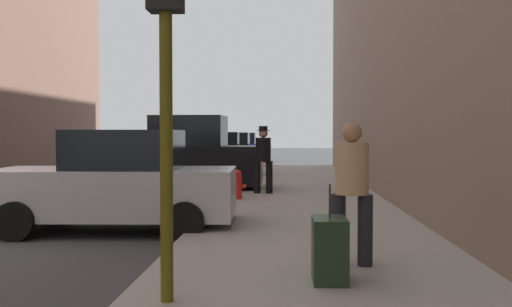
{
  "coord_description": "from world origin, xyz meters",
  "views": [
    {
      "loc": [
        5.61,
        -9.02,
        1.72
      ],
      "look_at": [
        4.79,
        6.73,
        1.18
      ],
      "focal_mm": 40.0,
      "sensor_mm": 36.0,
      "label": 1
    }
  ],
  "objects_px": {
    "parked_gray_coupe": "(211,156)",
    "traffic_light": "(166,22)",
    "fire_hydrant": "(237,185)",
    "pedestrian_in_tan_coat": "(352,186)",
    "parked_black_suv": "(184,157)",
    "rolling_suitcase": "(330,250)",
    "pedestrian_with_fedora": "(263,156)",
    "parked_red_hatchback": "(227,151)",
    "parked_silver_sedan": "(117,183)",
    "parked_blue_sedan": "(238,148)"
  },
  "relations": [
    {
      "from": "parked_gray_coupe",
      "to": "fire_hydrant",
      "type": "height_order",
      "value": "parked_gray_coupe"
    },
    {
      "from": "parked_black_suv",
      "to": "pedestrian_with_fedora",
      "type": "distance_m",
      "value": 2.8
    },
    {
      "from": "parked_black_suv",
      "to": "pedestrian_with_fedora",
      "type": "height_order",
      "value": "parked_black_suv"
    },
    {
      "from": "parked_blue_sedan",
      "to": "fire_hydrant",
      "type": "xyz_separation_m",
      "value": [
        1.8,
        -21.43,
        -0.35
      ]
    },
    {
      "from": "parked_red_hatchback",
      "to": "pedestrian_with_fedora",
      "type": "bearing_deg",
      "value": -80.25
    },
    {
      "from": "parked_silver_sedan",
      "to": "parked_blue_sedan",
      "type": "height_order",
      "value": "same"
    },
    {
      "from": "parked_blue_sedan",
      "to": "rolling_suitcase",
      "type": "xyz_separation_m",
      "value": [
        3.43,
        -29.06,
        -0.36
      ]
    },
    {
      "from": "fire_hydrant",
      "to": "pedestrian_in_tan_coat",
      "type": "distance_m",
      "value": 7.16
    },
    {
      "from": "parked_red_hatchback",
      "to": "pedestrian_with_fedora",
      "type": "distance_m",
      "value": 14.02
    },
    {
      "from": "pedestrian_in_tan_coat",
      "to": "rolling_suitcase",
      "type": "height_order",
      "value": "pedestrian_in_tan_coat"
    },
    {
      "from": "parked_blue_sedan",
      "to": "pedestrian_with_fedora",
      "type": "height_order",
      "value": "pedestrian_with_fedora"
    },
    {
      "from": "rolling_suitcase",
      "to": "pedestrian_with_fedora",
      "type": "bearing_deg",
      "value": 96.73
    },
    {
      "from": "fire_hydrant",
      "to": "rolling_suitcase",
      "type": "height_order",
      "value": "rolling_suitcase"
    },
    {
      "from": "parked_black_suv",
      "to": "parked_blue_sedan",
      "type": "height_order",
      "value": "parked_black_suv"
    },
    {
      "from": "parked_gray_coupe",
      "to": "traffic_light",
      "type": "bearing_deg",
      "value": -83.85
    },
    {
      "from": "pedestrian_with_fedora",
      "to": "parked_red_hatchback",
      "type": "bearing_deg",
      "value": 99.75
    },
    {
      "from": "pedestrian_with_fedora",
      "to": "rolling_suitcase",
      "type": "bearing_deg",
      "value": -83.27
    },
    {
      "from": "parked_black_suv",
      "to": "parked_gray_coupe",
      "type": "bearing_deg",
      "value": 90.0
    },
    {
      "from": "parked_silver_sedan",
      "to": "pedestrian_with_fedora",
      "type": "distance_m",
      "value": 5.69
    },
    {
      "from": "parked_silver_sedan",
      "to": "fire_hydrant",
      "type": "height_order",
      "value": "parked_silver_sedan"
    },
    {
      "from": "traffic_light",
      "to": "parked_blue_sedan",
      "type": "bearing_deg",
      "value": 93.55
    },
    {
      "from": "parked_blue_sedan",
      "to": "parked_gray_coupe",
      "type": "bearing_deg",
      "value": -90.0
    },
    {
      "from": "parked_gray_coupe",
      "to": "parked_red_hatchback",
      "type": "bearing_deg",
      "value": 90.0
    },
    {
      "from": "parked_red_hatchback",
      "to": "fire_hydrant",
      "type": "distance_m",
      "value": 15.26
    },
    {
      "from": "traffic_light",
      "to": "rolling_suitcase",
      "type": "distance_m",
      "value": 2.88
    },
    {
      "from": "fire_hydrant",
      "to": "pedestrian_in_tan_coat",
      "type": "relative_size",
      "value": 0.41
    },
    {
      "from": "parked_red_hatchback",
      "to": "parked_blue_sedan",
      "type": "relative_size",
      "value": 1.0
    },
    {
      "from": "pedestrian_in_tan_coat",
      "to": "traffic_light",
      "type": "bearing_deg",
      "value": -140.42
    },
    {
      "from": "parked_black_suv",
      "to": "fire_hydrant",
      "type": "relative_size",
      "value": 6.6
    },
    {
      "from": "pedestrian_in_tan_coat",
      "to": "pedestrian_with_fedora",
      "type": "height_order",
      "value": "pedestrian_with_fedora"
    },
    {
      "from": "parked_black_suv",
      "to": "rolling_suitcase",
      "type": "bearing_deg",
      "value": -71.8
    },
    {
      "from": "parked_silver_sedan",
      "to": "parked_blue_sedan",
      "type": "relative_size",
      "value": 1.01
    },
    {
      "from": "parked_black_suv",
      "to": "fire_hydrant",
      "type": "bearing_deg",
      "value": -57.31
    },
    {
      "from": "parked_red_hatchback",
      "to": "pedestrian_in_tan_coat",
      "type": "xyz_separation_m",
      "value": [
        3.75,
        -22.01,
        0.26
      ]
    },
    {
      "from": "pedestrian_in_tan_coat",
      "to": "parked_silver_sedan",
      "type": "bearing_deg",
      "value": 141.03
    },
    {
      "from": "traffic_light",
      "to": "rolling_suitcase",
      "type": "bearing_deg",
      "value": 26.85
    },
    {
      "from": "parked_gray_coupe",
      "to": "rolling_suitcase",
      "type": "distance_m",
      "value": 16.77
    },
    {
      "from": "parked_silver_sedan",
      "to": "parked_gray_coupe",
      "type": "height_order",
      "value": "same"
    },
    {
      "from": "fire_hydrant",
      "to": "rolling_suitcase",
      "type": "relative_size",
      "value": 0.68
    },
    {
      "from": "parked_gray_coupe",
      "to": "traffic_light",
      "type": "relative_size",
      "value": 1.18
    },
    {
      "from": "parked_gray_coupe",
      "to": "pedestrian_with_fedora",
      "type": "height_order",
      "value": "pedestrian_with_fedora"
    },
    {
      "from": "parked_blue_sedan",
      "to": "fire_hydrant",
      "type": "relative_size",
      "value": 5.98
    },
    {
      "from": "parked_black_suv",
      "to": "parked_gray_coupe",
      "type": "xyz_separation_m",
      "value": [
        0.0,
        5.97,
        -0.18
      ]
    },
    {
      "from": "parked_black_suv",
      "to": "rolling_suitcase",
      "type": "xyz_separation_m",
      "value": [
        3.43,
        -10.44,
        -0.54
      ]
    },
    {
      "from": "parked_red_hatchback",
      "to": "fire_hydrant",
      "type": "bearing_deg",
      "value": -83.21
    },
    {
      "from": "parked_red_hatchback",
      "to": "parked_blue_sedan",
      "type": "bearing_deg",
      "value": 90.0
    },
    {
      "from": "traffic_light",
      "to": "pedestrian_with_fedora",
      "type": "relative_size",
      "value": 2.03
    },
    {
      "from": "parked_black_suv",
      "to": "parked_red_hatchback",
      "type": "height_order",
      "value": "parked_black_suv"
    },
    {
      "from": "parked_black_suv",
      "to": "pedestrian_in_tan_coat",
      "type": "distance_m",
      "value": 10.37
    },
    {
      "from": "parked_red_hatchback",
      "to": "rolling_suitcase",
      "type": "bearing_deg",
      "value": -81.43
    }
  ]
}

